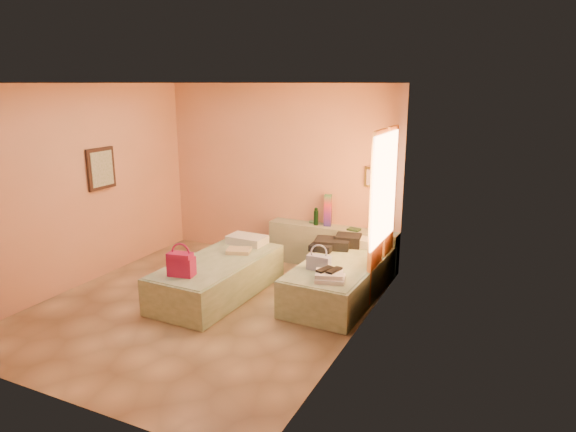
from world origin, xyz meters
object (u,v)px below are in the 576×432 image
Objects in this scene: green_book at (354,229)px; towel_stack at (330,277)px; magenta_handbag at (181,264)px; blue_handbag at (319,263)px; water_bottle at (316,217)px; bed_left at (218,277)px; headboard_ledge at (332,247)px; bed_right at (341,279)px; flower_vase at (383,223)px.

green_book is 1.72m from towel_stack.
magenta_handbag is 1.71m from blue_handbag.
water_bottle reaches higher than blue_handbag.
towel_stack reaches higher than bed_left.
towel_stack is (0.26, -1.69, -0.12)m from green_book.
headboard_ledge reaches higher than towel_stack.
bed_right is at bearing 24.85° from bed_left.
bed_right is 0.77m from towel_stack.
water_bottle is at bearing 117.42° from towel_stack.
water_bottle is at bearing -175.75° from flower_vase.
magenta_handbag is (-0.82, -2.35, -0.13)m from water_bottle.
blue_handbag is (0.00, -1.41, -0.07)m from green_book.
bed_left is at bearing -135.11° from flower_vase.
headboard_ledge is 2.63m from magenta_handbag.
bed_right is 7.77× the size of flower_vase.
headboard_ledge is 1.54m from blue_handbag.
magenta_handbag is at bearing -160.03° from towel_stack.
blue_handbag is (0.64, -1.45, -0.19)m from water_bottle.
bed_right is at bearing -71.31° from green_book.
green_book is 0.57× the size of magenta_handbag.
headboard_ledge is at bearing 61.30° from bed_left.
towel_stack is at bearing -46.65° from blue_handbag.
headboard_ledge is 6.45× the size of magenta_handbag.
headboard_ledge is 1.02× the size of bed_left.
bed_left is at bearing -113.48° from water_bottle.
magenta_handbag is 1.83m from towel_stack.
magenta_handbag reaches higher than green_book.
water_bottle is 1.59m from blue_handbag.
headboard_ledge is at bearing -175.54° from flower_vase.
flower_vase is (0.24, 1.11, 0.53)m from bed_right.
blue_handbag is (1.37, 0.23, 0.35)m from bed_left.
flower_vase is (1.04, 0.08, -0.00)m from water_bottle.
water_bottle is at bearing 113.91° from blue_handbag.
flower_vase reaches higher than towel_stack.
blue_handbag reaches higher than bed_left.
magenta_handbag is (-1.08, -2.37, 0.32)m from headboard_ledge.
bed_left is 2.18m from green_book.
blue_handbag is at bearing -75.97° from headboard_ledge.
flower_vase is at bearing 85.63° from towel_stack.
headboard_ledge is 0.89m from flower_vase.
flower_vase reaches higher than bed_right.
green_book is 1.41m from blue_handbag.
bed_right is 6.30× the size of magenta_handbag.
green_book is at bearing 52.11° from bed_left.
magenta_handbag is 0.91× the size of towel_stack.
towel_stack is at bearing -94.37° from flower_vase.
bed_right is 6.72× the size of blue_handbag.
flower_vase reaches higher than headboard_ledge.
green_book is 0.61× the size of blue_handbag.
blue_handbag reaches higher than green_book.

